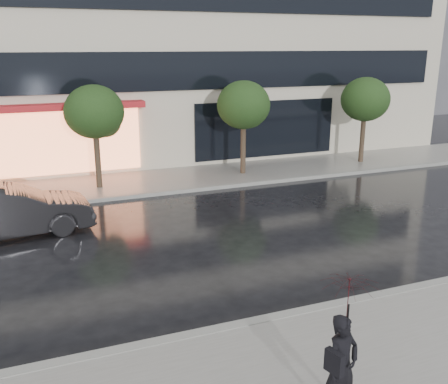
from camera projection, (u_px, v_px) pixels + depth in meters
name	position (u px, v px, depth m)	size (l,w,h in m)	color
ground	(296.00, 291.00, 11.31)	(120.00, 120.00, 0.00)	black
sidewalk_near	(390.00, 373.00, 8.39)	(60.00, 4.50, 0.12)	slate
sidewalk_far	(173.00, 179.00, 20.46)	(60.00, 3.50, 0.12)	slate
curb_near	(319.00, 309.00, 10.40)	(60.00, 0.25, 0.14)	gray
curb_far	(186.00, 190.00, 18.89)	(60.00, 0.25, 0.14)	gray
bg_building_right	(406.00, 13.00, 43.10)	(12.00, 12.00, 16.00)	#4C4C54
tree_mid_west	(96.00, 114.00, 18.43)	(2.20, 2.20, 3.99)	#33261C
tree_mid_east	(245.00, 107.00, 20.51)	(2.20, 2.20, 3.99)	#33261C
tree_far_east	(366.00, 101.00, 22.60)	(2.20, 2.20, 3.99)	#33261C
parked_car	(11.00, 212.00, 14.37)	(1.59, 4.55, 1.50)	black
pedestrian_with_umbrella	(346.00, 328.00, 7.05)	(1.03, 1.04, 2.20)	black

